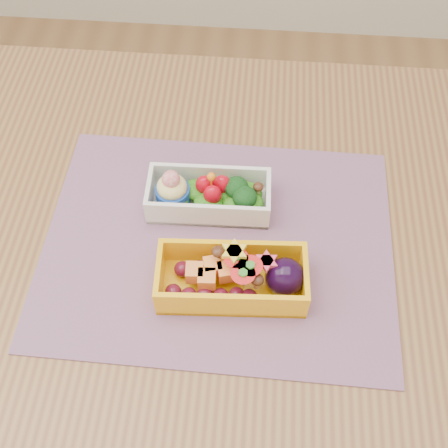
# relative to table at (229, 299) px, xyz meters

# --- Properties ---
(ground) EXTENTS (3.00, 3.00, 0.00)m
(ground) POSITION_rel_table_xyz_m (0.00, 0.00, -0.65)
(ground) COLOR olive
(table) EXTENTS (1.20, 0.80, 0.75)m
(table) POSITION_rel_table_xyz_m (0.00, 0.00, 0.00)
(table) COLOR brown
(table) RESTS_ON ground
(placemat) EXTENTS (0.45, 0.35, 0.00)m
(placemat) POSITION_rel_table_xyz_m (-0.02, 0.03, 0.10)
(placemat) COLOR gray
(placemat) RESTS_ON table
(bento_white) EXTENTS (0.16, 0.08, 0.07)m
(bento_white) POSITION_rel_table_xyz_m (-0.04, 0.09, 0.12)
(bento_white) COLOR silver
(bento_white) RESTS_ON placemat
(bento_yellow) EXTENTS (0.18, 0.09, 0.06)m
(bento_yellow) POSITION_rel_table_xyz_m (0.01, -0.03, 0.13)
(bento_yellow) COLOR #FDB30C
(bento_yellow) RESTS_ON placemat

